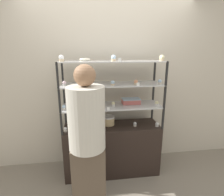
# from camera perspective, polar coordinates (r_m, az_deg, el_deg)

# --- Properties ---
(ground_plane) EXTENTS (20.00, 20.00, 0.00)m
(ground_plane) POSITION_cam_1_polar(r_m,az_deg,el_deg) (2.92, 0.00, -22.49)
(ground_plane) COLOR gray
(back_wall) EXTENTS (8.00, 0.05, 2.60)m
(back_wall) POSITION_cam_1_polar(r_m,az_deg,el_deg) (2.72, -1.02, 4.88)
(back_wall) COLOR beige
(back_wall) RESTS_ON ground_plane
(display_base) EXTENTS (1.36, 0.43, 0.75)m
(display_base) POSITION_cam_1_polar(r_m,az_deg,el_deg) (2.71, 0.00, -16.21)
(display_base) COLOR black
(display_base) RESTS_ON ground_plane
(display_riser_lower) EXTENTS (1.36, 0.43, 0.30)m
(display_riser_lower) POSITION_cam_1_polar(r_m,az_deg,el_deg) (2.44, 0.00, -2.85)
(display_riser_lower) COLOR black
(display_riser_lower) RESTS_ON display_base
(display_riser_middle) EXTENTS (1.36, 0.43, 0.30)m
(display_riser_middle) POSITION_cam_1_polar(r_m,az_deg,el_deg) (2.36, 0.00, 4.19)
(display_riser_middle) COLOR black
(display_riser_middle) RESTS_ON display_riser_lower
(display_riser_upper) EXTENTS (1.36, 0.43, 0.30)m
(display_riser_upper) POSITION_cam_1_polar(r_m,az_deg,el_deg) (2.32, 0.00, 11.56)
(display_riser_upper) COLOR black
(display_riser_upper) RESTS_ON display_riser_middle
(layer_cake_centerpiece) EXTENTS (0.17, 0.17, 0.13)m
(layer_cake_centerpiece) POSITION_cam_1_polar(r_m,az_deg,el_deg) (2.54, -1.08, -7.33)
(layer_cake_centerpiece) COLOR #DBBC84
(layer_cake_centerpiece) RESTS_ON display_base
(sheet_cake_frosted) EXTENTS (0.26, 0.16, 0.07)m
(sheet_cake_frosted) POSITION_cam_1_polar(r_m,az_deg,el_deg) (2.52, 6.20, -0.99)
(sheet_cake_frosted) COLOR #C66660
(sheet_cake_frosted) RESTS_ON display_riser_lower
(cupcake_0) EXTENTS (0.05, 0.05, 0.06)m
(cupcake_0) POSITION_cam_1_polar(r_m,az_deg,el_deg) (2.43, -14.99, -9.89)
(cupcake_0) COLOR beige
(cupcake_0) RESTS_ON display_base
(cupcake_1) EXTENTS (0.05, 0.05, 0.06)m
(cupcake_1) POSITION_cam_1_polar(r_m,az_deg,el_deg) (2.42, -7.11, -9.53)
(cupcake_1) COLOR white
(cupcake_1) RESTS_ON display_base
(cupcake_2) EXTENTS (0.05, 0.05, 0.06)m
(cupcake_2) POSITION_cam_1_polar(r_m,az_deg,el_deg) (2.53, 7.49, -8.44)
(cupcake_2) COLOR beige
(cupcake_2) RESTS_ON display_base
(cupcake_3) EXTENTS (0.05, 0.05, 0.06)m
(cupcake_3) POSITION_cam_1_polar(r_m,az_deg,el_deg) (2.58, 14.49, -8.36)
(cupcake_3) COLOR white
(cupcake_3) RESTS_ON display_base
(price_tag_0) EXTENTS (0.04, 0.00, 0.04)m
(price_tag_0) POSITION_cam_1_polar(r_m,az_deg,el_deg) (2.33, -7.60, -10.79)
(price_tag_0) COLOR white
(price_tag_0) RESTS_ON display_base
(cupcake_4) EXTENTS (0.05, 0.05, 0.07)m
(cupcake_4) POSITION_cam_1_polar(r_m,az_deg,el_deg) (2.32, -15.44, -2.98)
(cupcake_4) COLOR white
(cupcake_4) RESTS_ON display_riser_lower
(cupcake_5) EXTENTS (0.05, 0.05, 0.07)m
(cupcake_5) POSITION_cam_1_polar(r_m,az_deg,el_deg) (2.38, 0.44, -1.97)
(cupcake_5) COLOR white
(cupcake_5) RESTS_ON display_riser_lower
(cupcake_6) EXTENTS (0.05, 0.05, 0.07)m
(cupcake_6) POSITION_cam_1_polar(r_m,az_deg,el_deg) (2.49, 14.39, -1.68)
(cupcake_6) COLOR white
(cupcake_6) RESTS_ON display_riser_lower
(price_tag_1) EXTENTS (0.04, 0.00, 0.04)m
(price_tag_1) POSITION_cam_1_polar(r_m,az_deg,el_deg) (2.23, -1.19, -3.45)
(price_tag_1) COLOR white
(price_tag_1) RESTS_ON display_riser_lower
(cupcake_7) EXTENTS (0.05, 0.05, 0.06)m
(cupcake_7) POSITION_cam_1_polar(r_m,az_deg,el_deg) (2.31, -15.30, 4.64)
(cupcake_7) COLOR white
(cupcake_7) RESTS_ON display_riser_middle
(cupcake_8) EXTENTS (0.05, 0.05, 0.06)m
(cupcake_8) POSITION_cam_1_polar(r_m,az_deg,el_deg) (2.28, -7.40, 4.91)
(cupcake_8) COLOR #CCB28C
(cupcake_8) RESTS_ON display_riser_middle
(cupcake_9) EXTENTS (0.05, 0.05, 0.06)m
(cupcake_9) POSITION_cam_1_polar(r_m,az_deg,el_deg) (2.25, 0.22, 4.92)
(cupcake_9) COLOR #CCB28C
(cupcake_9) RESTS_ON display_riser_middle
(cupcake_10) EXTENTS (0.05, 0.05, 0.06)m
(cupcake_10) POSITION_cam_1_polar(r_m,az_deg,el_deg) (2.34, 7.81, 5.14)
(cupcake_10) COLOR #CCB28C
(cupcake_10) RESTS_ON display_riser_middle
(cupcake_11) EXTENTS (0.05, 0.05, 0.06)m
(cupcake_11) POSITION_cam_1_polar(r_m,az_deg,el_deg) (2.44, 15.33, 5.15)
(cupcake_11) COLOR beige
(cupcake_11) RESTS_ON display_riser_middle
(price_tag_2) EXTENTS (0.04, 0.00, 0.04)m
(price_tag_2) POSITION_cam_1_polar(r_m,az_deg,el_deg) (2.23, 8.52, 4.45)
(price_tag_2) COLOR white
(price_tag_2) RESTS_ON display_riser_middle
(cupcake_12) EXTENTS (0.06, 0.06, 0.08)m
(cupcake_12) POSITION_cam_1_polar(r_m,az_deg,el_deg) (2.28, -16.20, 12.34)
(cupcake_12) COLOR #CCB28C
(cupcake_12) RESTS_ON display_riser_upper
(cupcake_13) EXTENTS (0.06, 0.06, 0.08)m
(cupcake_13) POSITION_cam_1_polar(r_m,az_deg,el_deg) (2.27, 0.52, 12.91)
(cupcake_13) COLOR #CCB28C
(cupcake_13) RESTS_ON display_riser_upper
(cupcake_14) EXTENTS (0.06, 0.06, 0.08)m
(cupcake_14) POSITION_cam_1_polar(r_m,az_deg,el_deg) (2.38, 15.98, 12.44)
(cupcake_14) COLOR #CCB28C
(cupcake_14) RESTS_ON display_riser_upper
(price_tag_3) EXTENTS (0.04, 0.00, 0.04)m
(price_tag_3) POSITION_cam_1_polar(r_m,az_deg,el_deg) (2.14, 2.58, 12.37)
(price_tag_3) COLOR white
(price_tag_3) RESTS_ON display_riser_upper
(donut_glazed) EXTENTS (0.14, 0.14, 0.03)m
(donut_glazed) POSITION_cam_1_polar(r_m,az_deg,el_deg) (2.35, -8.89, 12.29)
(donut_glazed) COLOR #EFE5CC
(donut_glazed) RESTS_ON display_riser_upper
(customer_figure) EXTENTS (0.39, 0.39, 1.66)m
(customer_figure) POSITION_cam_1_polar(r_m,az_deg,el_deg) (1.92, -8.09, -12.67)
(customer_figure) COLOR brown
(customer_figure) RESTS_ON ground_plane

